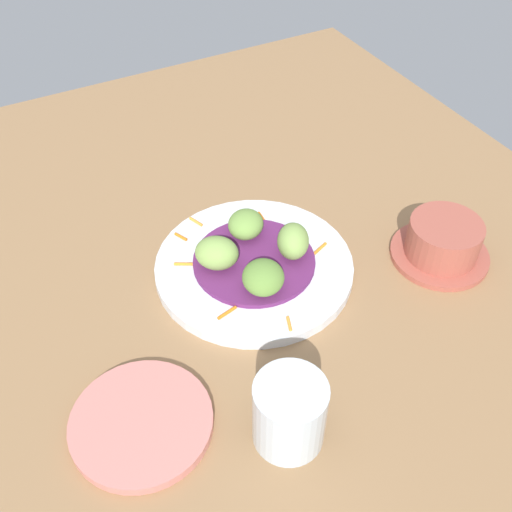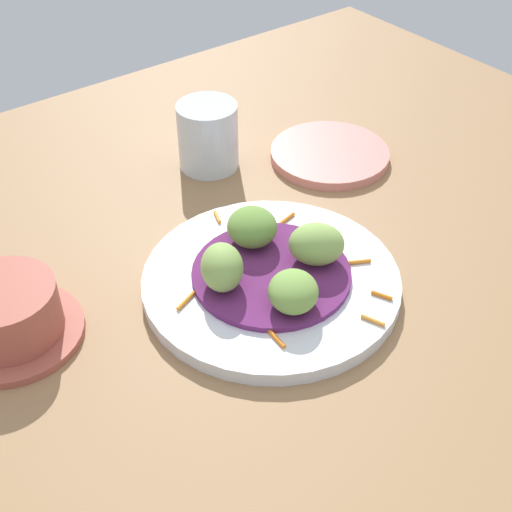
{
  "view_description": "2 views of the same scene",
  "coord_description": "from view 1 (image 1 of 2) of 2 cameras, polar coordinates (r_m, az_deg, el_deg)",
  "views": [
    {
      "loc": [
        -21.48,
        -52.8,
        59.55
      ],
      "look_at": [
        4.39,
        -4.12,
        5.64
      ],
      "focal_mm": 42.64,
      "sensor_mm": 36.0,
      "label": 1
    },
    {
      "loc": [
        37.87,
        37.84,
        50.13
      ],
      "look_at": [
        5.49,
        -4.54,
        5.63
      ],
      "focal_mm": 49.44,
      "sensor_mm": 36.0,
      "label": 2
    }
  ],
  "objects": [
    {
      "name": "table_surface",
      "position": [
        0.82,
        -4.08,
        -1.55
      ],
      "size": [
        110.0,
        110.0,
        2.0
      ],
      "primitive_type": "cube",
      "color": "#936D47",
      "rests_on": "ground"
    },
    {
      "name": "main_plate",
      "position": [
        0.8,
        -0.18,
        -1.01
      ],
      "size": [
        25.95,
        25.95,
        1.51
      ],
      "primitive_type": "cylinder",
      "color": "silver",
      "rests_on": "table_surface"
    },
    {
      "name": "cabbage_bed",
      "position": [
        0.79,
        -0.18,
        -0.46
      ],
      "size": [
        15.95,
        15.95,
        0.63
      ],
      "primitive_type": "cylinder",
      "color": "#60235B",
      "rests_on": "main_plate"
    },
    {
      "name": "carrot_garnish",
      "position": [
        0.8,
        -1.72,
        -0.18
      ],
      "size": [
        19.71,
        24.15,
        0.4
      ],
      "color": "orange",
      "rests_on": "main_plate"
    },
    {
      "name": "guac_scoop_left",
      "position": [
        0.77,
        -3.94,
        0.2
      ],
      "size": [
        7.28,
        7.15,
        4.12
      ],
      "primitive_type": "ellipsoid",
      "rotation": [
        0.0,
        0.0,
        4.03
      ],
      "color": "#84A851",
      "rests_on": "cabbage_bed"
    },
    {
      "name": "guac_scoop_center",
      "position": [
        0.74,
        0.68,
        -2.01
      ],
      "size": [
        7.16,
        7.29,
        3.74
      ],
      "primitive_type": "ellipsoid",
      "rotation": [
        0.0,
        0.0,
        1.08
      ],
      "color": "olive",
      "rests_on": "cabbage_bed"
    },
    {
      "name": "guac_scoop_right",
      "position": [
        0.78,
        3.5,
        1.41
      ],
      "size": [
        6.27,
        6.72,
        4.34
      ],
      "primitive_type": "ellipsoid",
      "rotation": [
        0.0,
        0.0,
        4.17
      ],
      "color": "#84A851",
      "rests_on": "cabbage_bed"
    },
    {
      "name": "guac_scoop_back",
      "position": [
        0.81,
        -0.97,
        3.01
      ],
      "size": [
        7.04,
        7.13,
        3.27
      ],
      "primitive_type": "ellipsoid",
      "rotation": [
        0.0,
        0.0,
        4.03
      ],
      "color": "#759E47",
      "rests_on": "cabbage_bed"
    },
    {
      "name": "side_plate_small",
      "position": [
        0.67,
        -10.7,
        -15.12
      ],
      "size": [
        15.11,
        15.11,
        1.2
      ],
      "primitive_type": "cylinder",
      "color": "tan",
      "rests_on": "table_surface"
    },
    {
      "name": "terracotta_bowl",
      "position": [
        0.84,
        17.11,
        1.24
      ],
      "size": [
        13.16,
        13.16,
        5.79
      ],
      "color": "#A85142",
      "rests_on": "table_surface"
    },
    {
      "name": "water_glass",
      "position": [
        0.62,
        3.15,
        -14.5
      ],
      "size": [
        7.46,
        7.46,
        8.29
      ],
      "primitive_type": "cylinder",
      "color": "silver",
      "rests_on": "table_surface"
    }
  ]
}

